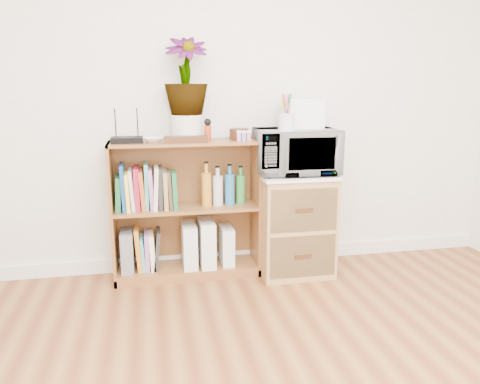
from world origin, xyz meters
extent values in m
cube|color=white|center=(0.00, 2.24, 0.05)|extent=(4.00, 0.02, 0.10)
cube|color=brown|center=(-0.35, 2.10, 0.47)|extent=(1.00, 0.30, 0.95)
cube|color=#9E7542|center=(0.40, 2.02, 0.35)|extent=(0.50, 0.45, 0.70)
imported|color=white|center=(0.40, 2.02, 0.87)|extent=(0.56, 0.39, 0.30)
cylinder|color=silver|center=(0.30, 1.92, 1.08)|extent=(0.10, 0.10, 0.11)
cube|color=white|center=(0.46, 2.09, 1.12)|extent=(0.25, 0.21, 0.20)
cube|color=black|center=(-0.72, 2.08, 0.97)|extent=(0.20, 0.14, 0.04)
imported|color=silver|center=(-0.55, 2.07, 0.97)|extent=(0.13, 0.13, 0.03)
cylinder|color=silver|center=(-0.33, 2.12, 1.04)|extent=(0.20, 0.20, 0.17)
imported|color=#347830|center=(-0.33, 2.12, 1.37)|extent=(0.28, 0.28, 0.50)
cube|color=#361D0E|center=(-0.35, 2.00, 0.97)|extent=(0.28, 0.07, 0.04)
cylinder|color=#AB2F15|center=(-0.20, 2.06, 1.00)|extent=(0.05, 0.05, 0.10)
cylinder|color=#35190E|center=(0.02, 2.11, 0.99)|extent=(0.13, 0.13, 0.08)
cube|color=pink|center=(0.04, 2.01, 0.98)|extent=(0.10, 0.04, 0.05)
cube|color=slate|center=(-0.76, 2.10, 0.21)|extent=(0.08, 0.22, 0.28)
cube|color=silver|center=(-0.34, 2.09, 0.22)|extent=(0.10, 0.24, 0.30)
cube|color=white|center=(-0.21, 2.09, 0.23)|extent=(0.10, 0.26, 0.32)
cube|color=silver|center=(-0.07, 2.09, 0.20)|extent=(0.08, 0.21, 0.27)
cube|color=#1A6333|center=(-0.79, 2.10, 0.61)|extent=(0.05, 0.20, 0.23)
cube|color=navy|center=(-0.76, 2.10, 0.65)|extent=(0.03, 0.20, 0.31)
cube|color=yellow|center=(-0.73, 2.10, 0.63)|extent=(0.03, 0.20, 0.25)
cube|color=beige|center=(-0.71, 2.10, 0.63)|extent=(0.04, 0.20, 0.27)
cube|color=maroon|center=(-0.67, 2.10, 0.64)|extent=(0.04, 0.20, 0.28)
cube|color=#B84B20|center=(-0.64, 2.10, 0.63)|extent=(0.04, 0.20, 0.26)
cube|color=teal|center=(-0.61, 2.10, 0.65)|extent=(0.03, 0.20, 0.31)
cube|color=#9B73AC|center=(-0.58, 2.10, 0.63)|extent=(0.04, 0.20, 0.27)
cube|color=beige|center=(-0.55, 2.10, 0.64)|extent=(0.04, 0.20, 0.29)
cube|color=#272727|center=(-0.52, 2.10, 0.64)|extent=(0.03, 0.20, 0.28)
cube|color=olive|center=(-0.49, 2.10, 0.63)|extent=(0.03, 0.20, 0.26)
cube|color=#50372D|center=(-0.46, 2.10, 0.63)|extent=(0.03, 0.20, 0.26)
cube|color=#1A6431|center=(-0.43, 2.10, 0.63)|extent=(0.04, 0.20, 0.25)
cylinder|color=#B67D22|center=(-0.21, 2.10, 0.65)|extent=(0.07, 0.07, 0.30)
cylinder|color=silver|center=(-0.13, 2.10, 0.63)|extent=(0.07, 0.07, 0.26)
cylinder|color=#226AA1|center=(-0.05, 2.10, 0.64)|extent=(0.07, 0.07, 0.27)
cylinder|color=#2D7B33|center=(0.03, 2.10, 0.63)|extent=(0.07, 0.07, 0.26)
cylinder|color=yellow|center=(0.11, 2.10, 0.65)|extent=(0.07, 0.07, 0.29)
cube|color=#C57822|center=(-0.69, 2.10, 0.22)|extent=(0.05, 0.19, 0.30)
cube|color=teal|center=(-0.66, 2.10, 0.18)|extent=(0.03, 0.19, 0.23)
cube|color=#99689C|center=(-0.63, 2.10, 0.20)|extent=(0.03, 0.19, 0.26)
cube|color=#FFEAC6|center=(-0.59, 2.10, 0.19)|extent=(0.04, 0.19, 0.25)
cube|color=#272727|center=(-0.56, 2.10, 0.21)|extent=(0.06, 0.19, 0.27)
camera|label=1|loc=(-0.59, -1.02, 1.33)|focal=35.00mm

